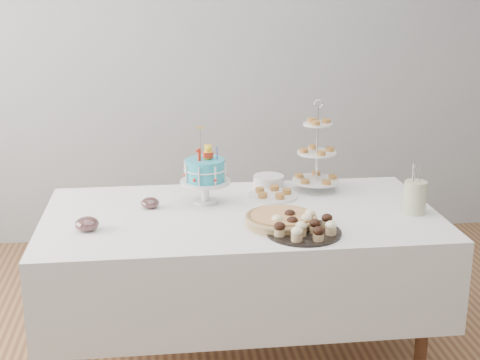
{
  "coord_description": "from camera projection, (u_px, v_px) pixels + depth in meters",
  "views": [
    {
      "loc": [
        -0.37,
        -2.76,
        1.86
      ],
      "look_at": [
        -0.0,
        0.3,
        0.94
      ],
      "focal_mm": 50.0,
      "sensor_mm": 36.0,
      "label": 1
    }
  ],
  "objects": [
    {
      "name": "walls",
      "position": [
        250.0,
        107.0,
        2.82
      ],
      "size": [
        5.04,
        4.04,
        2.7
      ],
      "color": "#929597",
      "rests_on": "floor"
    },
    {
      "name": "table",
      "position": [
        241.0,
        255.0,
        3.33
      ],
      "size": [
        1.92,
        1.02,
        0.77
      ],
      "color": "white",
      "rests_on": "floor"
    },
    {
      "name": "birthday_cake",
      "position": [
        205.0,
        183.0,
        3.38
      ],
      "size": [
        0.26,
        0.26,
        0.39
      ],
      "rotation": [
        0.0,
        0.0,
        0.43
      ],
      "color": "silver",
      "rests_on": "table"
    },
    {
      "name": "cupcake_tray",
      "position": [
        304.0,
        226.0,
        2.99
      ],
      "size": [
        0.34,
        0.34,
        0.08
      ],
      "color": "black",
      "rests_on": "table"
    },
    {
      "name": "pie",
      "position": [
        281.0,
        219.0,
        3.09
      ],
      "size": [
        0.34,
        0.34,
        0.05
      ],
      "color": "tan",
      "rests_on": "table"
    },
    {
      "name": "tiered_stand",
      "position": [
        317.0,
        153.0,
        3.56
      ],
      "size": [
        0.26,
        0.26,
        0.5
      ],
      "color": "silver",
      "rests_on": "table"
    },
    {
      "name": "plate_stack",
      "position": [
        269.0,
        181.0,
        3.66
      ],
      "size": [
        0.17,
        0.17,
        0.07
      ],
      "color": "silver",
      "rests_on": "table"
    },
    {
      "name": "pastry_plate",
      "position": [
        273.0,
        194.0,
        3.5
      ],
      "size": [
        0.26,
        0.26,
        0.04
      ],
      "color": "silver",
      "rests_on": "table"
    },
    {
      "name": "jam_bowl_a",
      "position": [
        87.0,
        224.0,
        3.03
      ],
      "size": [
        0.11,
        0.11,
        0.06
      ],
      "color": "silver",
      "rests_on": "table"
    },
    {
      "name": "jam_bowl_b",
      "position": [
        150.0,
        203.0,
        3.33
      ],
      "size": [
        0.09,
        0.09,
        0.05
      ],
      "color": "silver",
      "rests_on": "table"
    },
    {
      "name": "utensil_pitcher",
      "position": [
        415.0,
        196.0,
        3.24
      ],
      "size": [
        0.11,
        0.11,
        0.25
      ],
      "rotation": [
        0.0,
        0.0,
        0.33
      ],
      "color": "beige",
      "rests_on": "table"
    }
  ]
}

